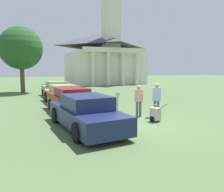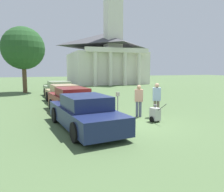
{
  "view_description": "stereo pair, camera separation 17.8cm",
  "coord_description": "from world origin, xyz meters",
  "views": [
    {
      "loc": [
        -4.34,
        -9.15,
        2.59
      ],
      "look_at": [
        -0.31,
        1.8,
        1.1
      ],
      "focal_mm": 35.0,
      "sensor_mm": 36.0,
      "label": 1
    },
    {
      "loc": [
        -4.17,
        -9.21,
        2.59
      ],
      "look_at": [
        -0.31,
        1.8,
        1.1
      ],
      "focal_mm": 35.0,
      "sensor_mm": 36.0,
      "label": 2
    }
  ],
  "objects": [
    {
      "name": "ground_plane",
      "position": [
        0.0,
        0.0,
        0.0
      ],
      "size": [
        120.0,
        120.0,
        0.0
      ],
      "primitive_type": "plane",
      "color": "#4C663D"
    },
    {
      "name": "parked_car_navy",
      "position": [
        -2.24,
        -0.14,
        0.68
      ],
      "size": [
        2.55,
        5.38,
        1.46
      ],
      "rotation": [
        0.0,
        0.0,
        0.13
      ],
      "color": "#19234C",
      "rests_on": "ground_plane"
    },
    {
      "name": "parked_car_maroon",
      "position": [
        -2.24,
        3.39,
        0.7
      ],
      "size": [
        2.39,
        5.0,
        1.48
      ],
      "rotation": [
        0.0,
        0.0,
        0.13
      ],
      "color": "maroon",
      "rests_on": "ground_plane"
    },
    {
      "name": "parked_car_tan",
      "position": [
        -2.24,
        7.11,
        0.66
      ],
      "size": [
        2.49,
        5.12,
        1.38
      ],
      "rotation": [
        0.0,
        0.0,
        0.13
      ],
      "color": "tan",
      "rests_on": "ground_plane"
    },
    {
      "name": "parked_car_sage",
      "position": [
        -2.24,
        10.84,
        0.67
      ],
      "size": [
        2.52,
        5.26,
        1.43
      ],
      "rotation": [
        0.0,
        0.0,
        0.13
      ],
      "color": "gray",
      "rests_on": "ground_plane"
    },
    {
      "name": "parking_meter",
      "position": [
        -0.1,
        1.48,
        0.93
      ],
      "size": [
        0.18,
        0.09,
        1.33
      ],
      "color": "slate",
      "rests_on": "ground_plane"
    },
    {
      "name": "person_worker",
      "position": [
        0.96,
        1.13,
        0.97
      ],
      "size": [
        0.47,
        0.35,
        1.71
      ],
      "rotation": [
        0.0,
        0.0,
        2.79
      ],
      "color": "#515670",
      "rests_on": "ground_plane"
    },
    {
      "name": "person_supervisor",
      "position": [
        1.86,
        0.83,
        1.04
      ],
      "size": [
        0.47,
        0.39,
        1.81
      ],
      "rotation": [
        0.0,
        0.0,
        2.65
      ],
      "color": "#665B4C",
      "rests_on": "ground_plane"
    },
    {
      "name": "equipment_cart",
      "position": [
        1.23,
        -0.12,
        0.39
      ],
      "size": [
        0.51,
        1.0,
        1.0
      ],
      "rotation": [
        0.0,
        0.0,
        0.17
      ],
      "color": "#B2B2AD",
      "rests_on": "ground_plane"
    },
    {
      "name": "church",
      "position": [
        7.57,
        27.97,
        5.1
      ],
      "size": [
        11.89,
        13.47,
        23.69
      ],
      "color": "silver",
      "rests_on": "ground_plane"
    },
    {
      "name": "shade_tree",
      "position": [
        -5.26,
        15.58,
        4.63
      ],
      "size": [
        4.39,
        4.39,
        6.84
      ],
      "color": "brown",
      "rests_on": "ground_plane"
    }
  ]
}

